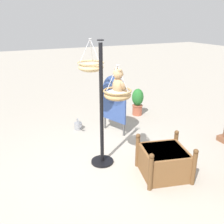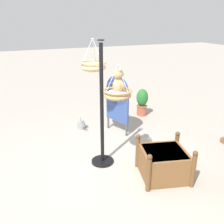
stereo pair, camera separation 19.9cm
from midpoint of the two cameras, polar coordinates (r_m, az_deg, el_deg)
The scene contains 9 objects.
ground_plane at distance 5.01m, azimuth 0.37°, elevation -12.30°, with size 40.00×40.00×0.00m, color #A8A093.
display_pole_central at distance 4.81m, azimuth -1.06°, elevation -3.81°, with size 0.44×0.44×2.37m.
hanging_basket_with_teddy at distance 4.54m, azimuth 2.53°, elevation 4.02°, with size 0.52×0.52×0.63m.
teddy_bear at distance 4.49m, azimuth 2.84°, elevation 6.56°, with size 0.33×0.29×0.47m.
hanging_basket_left_high at distance 5.48m, azimuth -3.18°, elevation 10.29°, with size 0.57×0.57×0.69m.
wooden_planter_box at distance 4.73m, azimuth 12.74°, elevation -11.04°, with size 1.00×1.02×0.69m.
potted_plant_fern_front at distance 7.42m, azimuth 7.56°, elevation 2.33°, with size 0.34×0.34×0.80m.
display_sign_board at distance 6.11m, azimuth 2.13°, elevation 2.73°, with size 0.70×0.29×1.44m.
watering_can at distance 6.59m, azimuth -6.02°, elevation -2.94°, with size 0.35×0.20×0.30m.
Camera 2 is at (3.90, -1.60, 2.72)m, focal length 40.53 mm.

